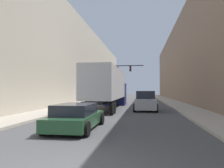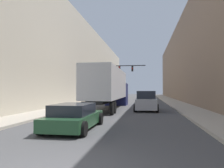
# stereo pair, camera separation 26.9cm
# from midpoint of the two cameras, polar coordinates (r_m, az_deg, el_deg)

# --- Properties ---
(sidewalk_right) EXTENTS (2.61, 80.00, 0.15)m
(sidewalk_right) POSITION_cam_midpoint_polar(r_m,az_deg,el_deg) (34.90, 14.87, -4.50)
(sidewalk_right) COLOR #B2A899
(sidewalk_right) RESTS_ON ground
(sidewalk_left) EXTENTS (2.61, 80.00, 0.15)m
(sidewalk_left) POSITION_cam_midpoint_polar(r_m,az_deg,el_deg) (35.57, -4.79, -4.49)
(sidewalk_left) COLOR #B2A899
(sidewalk_left) RESTS_ON ground
(building_right) EXTENTS (6.00, 80.00, 13.36)m
(building_right) POSITION_cam_midpoint_polar(r_m,az_deg,el_deg) (35.93, 21.67, 6.20)
(building_right) COLOR #846B56
(building_right) RESTS_ON ground
(building_left) EXTENTS (6.00, 80.00, 12.78)m
(building_left) POSITION_cam_midpoint_polar(r_m,az_deg,el_deg) (36.99, -11.31, 5.46)
(building_left) COLOR #BCB29E
(building_left) RESTS_ON ground
(semi_truck) EXTENTS (2.56, 13.70, 3.87)m
(semi_truck) POSITION_cam_midpoint_polar(r_m,az_deg,el_deg) (22.17, -1.25, -0.84)
(semi_truck) COLOR silver
(semi_truck) RESTS_ON ground
(sedan_car) EXTENTS (2.10, 4.52, 1.24)m
(sedan_car) POSITION_cam_midpoint_polar(r_m,az_deg,el_deg) (10.84, -10.07, -8.46)
(sedan_car) COLOR #234C2D
(sedan_car) RESTS_ON ground
(suv_car) EXTENTS (2.09, 4.55, 1.81)m
(suv_car) POSITION_cam_midpoint_polar(r_m,az_deg,el_deg) (20.45, 8.33, -4.50)
(suv_car) COLOR #B7B7BC
(suv_car) RESTS_ON ground
(traffic_signal_gantry) EXTENTS (6.53, 0.35, 6.21)m
(traffic_signal_gantry) POSITION_cam_midpoint_polar(r_m,az_deg,el_deg) (36.33, 0.32, 2.27)
(traffic_signal_gantry) COLOR black
(traffic_signal_gantry) RESTS_ON ground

